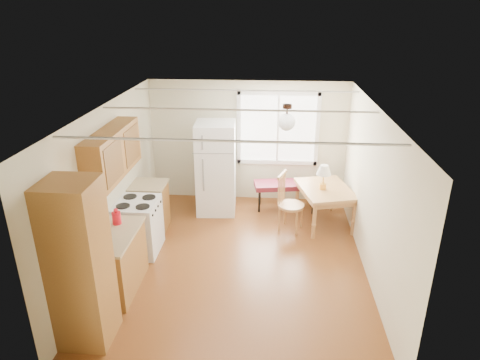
# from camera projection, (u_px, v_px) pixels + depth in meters

# --- Properties ---
(room_shell) EXTENTS (4.60, 5.60, 2.62)m
(room_shell) POSITION_uv_depth(u_px,v_px,m) (238.00, 190.00, 6.48)
(room_shell) COLOR #562B11
(room_shell) RESTS_ON ground
(kitchen_run) EXTENTS (0.65, 3.40, 2.20)m
(kitchen_run) POSITION_uv_depth(u_px,v_px,m) (116.00, 230.00, 6.17)
(kitchen_run) COLOR brown
(kitchen_run) RESTS_ON ground
(window_unit) EXTENTS (1.64, 0.05, 1.51)m
(window_unit) POSITION_uv_depth(u_px,v_px,m) (278.00, 129.00, 8.60)
(window_unit) COLOR white
(window_unit) RESTS_ON room_shell
(pendant_light) EXTENTS (0.26, 0.26, 0.40)m
(pendant_light) POSITION_uv_depth(u_px,v_px,m) (287.00, 121.00, 6.42)
(pendant_light) COLOR black
(pendant_light) RESTS_ON room_shell
(refrigerator) EXTENTS (0.79, 0.80, 1.81)m
(refrigerator) POSITION_uv_depth(u_px,v_px,m) (216.00, 168.00, 8.34)
(refrigerator) COLOR white
(refrigerator) RESTS_ON ground
(bench) EXTENTS (1.32, 0.66, 0.58)m
(bench) POSITION_uv_depth(u_px,v_px,m) (286.00, 185.00, 8.52)
(bench) COLOR #591522
(bench) RESTS_ON ground
(dining_table) EXTENTS (1.14, 1.35, 0.73)m
(dining_table) POSITION_uv_depth(u_px,v_px,m) (325.00, 193.00, 7.91)
(dining_table) COLOR #AA7541
(dining_table) RESTS_ON ground
(chair) EXTENTS (0.52, 0.52, 1.08)m
(chair) POSITION_uv_depth(u_px,v_px,m) (286.00, 198.00, 7.73)
(chair) COLOR #AA7541
(chair) RESTS_ON ground
(table_lamp) EXTENTS (0.27, 0.27, 0.46)m
(table_lamp) POSITION_uv_depth(u_px,v_px,m) (324.00, 172.00, 7.70)
(table_lamp) COLOR gold
(table_lamp) RESTS_ON dining_table
(coffee_maker) EXTENTS (0.24, 0.29, 0.40)m
(coffee_maker) POSITION_uv_depth(u_px,v_px,m) (96.00, 242.00, 5.46)
(coffee_maker) COLOR black
(coffee_maker) RESTS_ON kitchen_run
(kettle) EXTENTS (0.13, 0.13, 0.25)m
(kettle) POSITION_uv_depth(u_px,v_px,m) (117.00, 217.00, 6.19)
(kettle) COLOR red
(kettle) RESTS_ON kitchen_run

